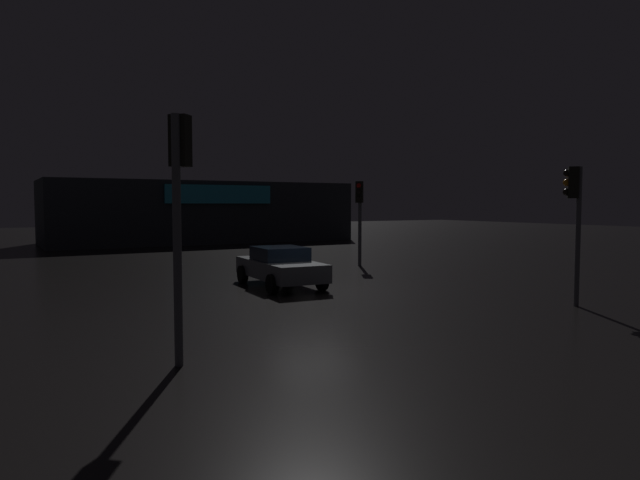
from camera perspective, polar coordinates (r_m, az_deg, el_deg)
The scene contains 6 objects.
ground_plane at distance 18.06m, azimuth -0.65°, elevation -5.26°, with size 120.00×120.00×0.00m, color black.
store_building at distance 43.13m, azimuth -11.76°, elevation 2.76°, with size 21.65×7.69×4.37m.
traffic_signal_main at distance 10.08m, azimuth -13.87°, elevation 4.94°, with size 0.42×0.42×4.31m.
traffic_signal_opposite at distance 16.94m, azimuth 24.05°, elevation 3.24°, with size 0.41×0.43×3.79m.
traffic_signal_cross_left at distance 25.66m, azimuth 3.97°, elevation 3.33°, with size 0.42×0.42×3.80m.
car_far at distance 19.31m, azimuth -3.99°, elevation -2.62°, with size 2.16×4.34×1.34m.
Camera 1 is at (-8.84, -15.50, 2.79)m, focal length 32.04 mm.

